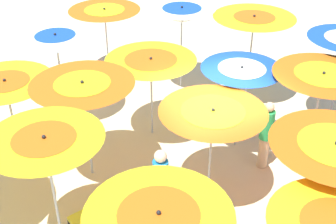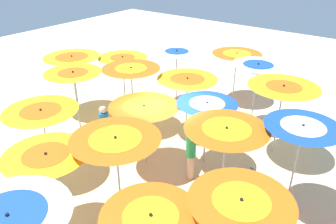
# 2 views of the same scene
# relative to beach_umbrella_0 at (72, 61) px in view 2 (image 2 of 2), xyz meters

# --- Properties ---
(ground) EXTENTS (39.91, 39.91, 0.04)m
(ground) POSITION_rel_beach_umbrella_0_xyz_m (-0.64, -5.40, -2.21)
(ground) COLOR beige
(beach_umbrella_0) EXTENTS (2.27, 2.27, 2.46)m
(beach_umbrella_0) POSITION_rel_beach_umbrella_0_xyz_m (0.00, 0.00, 0.00)
(beach_umbrella_0) COLOR #B2B2B7
(beach_umbrella_0) RESTS_ON ground
(beach_umbrella_1) EXTENTS (2.02, 2.02, 2.54)m
(beach_umbrella_1) POSITION_rel_beach_umbrella_0_xyz_m (-1.27, -1.69, 0.11)
(beach_umbrella_1) COLOR #B2B2B7
(beach_umbrella_1) RESTS_ON ground
(beach_umbrella_2) EXTENTS (2.19, 2.19, 2.24)m
(beach_umbrella_2) POSITION_rel_beach_umbrella_0_xyz_m (-3.38, -2.80, -0.18)
(beach_umbrella_2) COLOR #B2B2B7
(beach_umbrella_2) RESTS_ON ground
(beach_umbrella_3) EXTENTS (2.00, 2.00, 2.28)m
(beach_umbrella_3) POSITION_rel_beach_umbrella_0_xyz_m (-4.68, -4.93, -0.16)
(beach_umbrella_3) COLOR #B2B2B7
(beach_umbrella_3) RESTS_ON ground
(beach_umbrella_4) EXTENTS (2.24, 2.24, 2.42)m
(beach_umbrella_4) POSITION_rel_beach_umbrella_0_xyz_m (-6.30, -6.19, -0.02)
(beach_umbrella_4) COLOR #B2B2B7
(beach_umbrella_4) RESTS_ON ground
(beach_umbrella_5) EXTENTS (2.06, 2.06, 2.33)m
(beach_umbrella_5) POSITION_rel_beach_umbrella_0_xyz_m (1.49, -1.42, -0.12)
(beach_umbrella_5) COLOR #B2B2B7
(beach_umbrella_5) RESTS_ON ground
(beach_umbrella_6) EXTENTS (2.19, 2.19, 2.44)m
(beach_umbrella_6) POSITION_rel_beach_umbrella_0_xyz_m (0.48, -2.84, 0.04)
(beach_umbrella_6) COLOR #B2B2B7
(beach_umbrella_6) RESTS_ON ground
(beach_umbrella_7) EXTENTS (2.17, 2.17, 2.17)m
(beach_umbrella_7) POSITION_rel_beach_umbrella_0_xyz_m (-1.24, -4.95, -0.24)
(beach_umbrella_7) COLOR #B2B2B7
(beach_umbrella_7) RESTS_ON ground
(beach_umbrella_8) EXTENTS (2.20, 2.20, 2.49)m
(beach_umbrella_8) POSITION_rel_beach_umbrella_0_xyz_m (-3.45, -5.97, 0.03)
(beach_umbrella_8) COLOR #B2B2B7
(beach_umbrella_8) RESTS_ON ground
(beach_umbrella_9) EXTENTS (1.92, 1.92, 2.17)m
(beach_umbrella_9) POSITION_rel_beach_umbrella_0_xyz_m (-4.61, -8.01, -0.27)
(beach_umbrella_9) COLOR #B2B2B7
(beach_umbrella_9) RESTS_ON ground
(beach_umbrella_10) EXTENTS (2.15, 2.15, 2.44)m
(beach_umbrella_10) POSITION_rel_beach_umbrella_0_xyz_m (3.26, -2.94, 0.04)
(beach_umbrella_10) COLOR #B2B2B7
(beach_umbrella_10) RESTS_ON ground
(beach_umbrella_11) EXTENTS (2.22, 2.22, 2.19)m
(beach_umbrella_11) POSITION_rel_beach_umbrella_0_xyz_m (1.38, -4.77, -0.25)
(beach_umbrella_11) COLOR #B2B2B7
(beach_umbrella_11) RESTS_ON ground
(beach_umbrella_12) EXTENTS (1.90, 1.90, 2.23)m
(beach_umbrella_12) POSITION_rel_beach_umbrella_0_xyz_m (-0.01, -6.44, -0.21)
(beach_umbrella_12) COLOR #B2B2B7
(beach_umbrella_12) RESTS_ON ground
(beach_umbrella_13) EXTENTS (2.23, 2.23, 2.35)m
(beach_umbrella_13) POSITION_rel_beach_umbrella_0_xyz_m (-1.21, -7.74, -0.11)
(beach_umbrella_13) COLOR #B2B2B7
(beach_umbrella_13) RESTS_ON ground
(beach_umbrella_14) EXTENTS (2.00, 2.00, 2.43)m
(beach_umbrella_14) POSITION_rel_beach_umbrella_0_xyz_m (-3.51, -9.26, -0.02)
(beach_umbrella_14) COLOR #B2B2B7
(beach_umbrella_14) RESTS_ON ground
(beach_umbrella_15) EXTENTS (2.20, 2.20, 2.23)m
(beach_umbrella_15) POSITION_rel_beach_umbrella_0_xyz_m (5.14, -4.87, -0.17)
(beach_umbrella_15) COLOR #B2B2B7
(beach_umbrella_15) RESTS_ON ground
(beach_umbrella_16) EXTENTS (1.93, 1.93, 2.58)m
(beach_umbrella_16) POSITION_rel_beach_umbrella_0_xyz_m (3.35, -6.60, 0.12)
(beach_umbrella_16) COLOR #B2B2B7
(beach_umbrella_16) RESTS_ON ground
(beach_umbrella_17) EXTENTS (2.26, 2.26, 2.56)m
(beach_umbrella_17) POSITION_rel_beach_umbrella_0_xyz_m (1.92, -8.08, 0.10)
(beach_umbrella_17) COLOR #B2B2B7
(beach_umbrella_17) RESTS_ON ground
(beach_umbrella_18) EXTENTS (1.95, 1.95, 2.52)m
(beach_umbrella_18) POSITION_rel_beach_umbrella_0_xyz_m (-0.22, -9.35, 0.08)
(beach_umbrella_18) COLOR #B2B2B7
(beach_umbrella_18) RESTS_ON ground
(lounger_0) EXTENTS (0.62, 1.32, 0.70)m
(lounger_0) POSITION_rel_beach_umbrella_0_xyz_m (-0.95, -2.50, -1.97)
(lounger_0) COLOR #333338
(lounger_0) RESTS_ON ground
(lounger_1) EXTENTS (1.34, 0.91, 0.62)m
(lounger_1) POSITION_rel_beach_umbrella_0_xyz_m (-0.56, -8.14, -1.98)
(lounger_1) COLOR silver
(lounger_1) RESTS_ON ground
(beachgoer_0) EXTENTS (0.30, 0.30, 1.88)m
(beachgoer_0) POSITION_rel_beach_umbrella_0_xyz_m (-1.71, -3.59, -1.19)
(beachgoer_0) COLOR beige
(beachgoer_0) RESTS_ON ground
(beachgoer_1) EXTENTS (0.30, 0.30, 1.76)m
(beachgoer_1) POSITION_rel_beach_umbrella_0_xyz_m (-1.01, -6.55, -1.26)
(beachgoer_1) COLOR #D8A87F
(beachgoer_1) RESTS_ON ground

